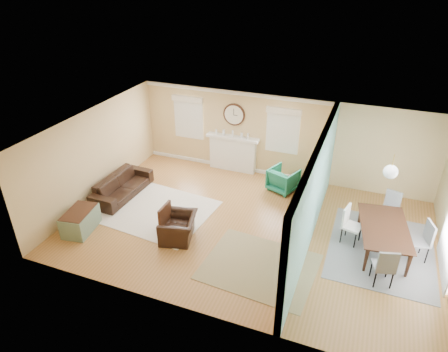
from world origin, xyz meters
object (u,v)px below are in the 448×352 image
Objects in this scene: sofa at (122,186)px; green_chair at (283,179)px; eames_chair at (178,228)px; credenza at (309,194)px; dining_table at (384,238)px.

green_chair is at bearing -63.51° from sofa.
credenza is at bearing 119.37° from eames_chair.
dining_table is at bearing 91.23° from eames_chair.
green_chair is at bearing 144.44° from credenza.
eames_chair is at bearing 81.62° from green_chair.
credenza is at bearing -73.56° from sofa.
green_chair is at bearing 135.89° from eames_chair.
dining_table reaches higher than sofa.
green_chair is (1.82, 3.20, 0.04)m from eames_chair.
credenza reaches higher than sofa.
sofa is 2.20× the size of eames_chair.
credenza is (5.13, 1.35, 0.10)m from sofa.
credenza reaches higher than dining_table.
sofa is at bearing -131.34° from eames_chair.
credenza is (0.87, -0.62, 0.05)m from green_chair.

